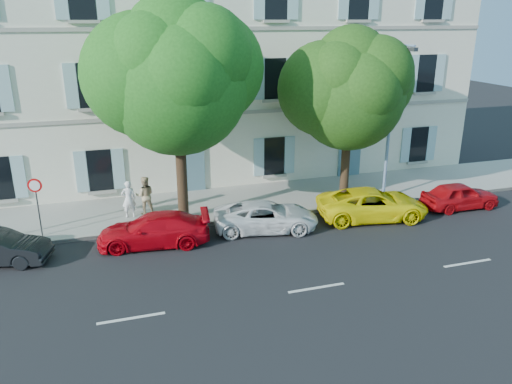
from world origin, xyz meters
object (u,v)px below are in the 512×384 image
object	(u,v)px
pedestrian_b	(145,195)
car_white_coupe	(266,216)
car_red_coupe	(154,230)
street_lamp	(392,115)
car_red_hatchback	(460,196)
tree_right	(349,95)
car_yellow_supercar	(372,204)
pedestrian_a	(129,199)
tree_left	(177,83)
road_sign	(36,195)

from	to	relation	value
pedestrian_b	car_white_coupe	bearing A→B (deg)	150.90
car_red_coupe	street_lamp	distance (m)	11.99
car_red_hatchback	tree_right	xyz separation A→B (m)	(-4.77, 2.46, 4.52)
car_yellow_supercar	pedestrian_a	bearing A→B (deg)	83.48
pedestrian_a	pedestrian_b	size ratio (longest dim) A/B	0.96
street_lamp	pedestrian_a	bearing A→B (deg)	174.37
car_red_coupe	pedestrian_a	size ratio (longest dim) A/B	2.61
tree_left	pedestrian_a	size ratio (longest dim) A/B	5.44
car_red_hatchback	pedestrian_a	xyz separation A→B (m)	(-14.87, 3.07, 0.36)
car_yellow_supercar	pedestrian_b	world-z (taller)	pedestrian_b
car_white_coupe	car_red_hatchback	size ratio (longest dim) A/B	1.20
car_white_coupe	tree_left	bearing A→B (deg)	69.38
car_red_coupe	tree_left	distance (m)	5.93
car_red_coupe	car_red_hatchback	size ratio (longest dim) A/B	1.19
tree_left	road_sign	size ratio (longest dim) A/B	3.74
car_white_coupe	pedestrian_b	world-z (taller)	pedestrian_b
tree_left	pedestrian_a	distance (m)	5.55
tree_right	pedestrian_a	world-z (taller)	tree_right
car_yellow_supercar	street_lamp	size ratio (longest dim) A/B	0.67
car_yellow_supercar	tree_left	distance (m)	9.90
car_red_coupe	pedestrian_b	distance (m)	3.10
pedestrian_a	car_red_coupe	bearing A→B (deg)	103.32
car_red_hatchback	pedestrian_b	bearing A→B (deg)	78.25
pedestrian_a	car_white_coupe	bearing A→B (deg)	151.58
car_white_coupe	pedestrian_b	xyz separation A→B (m)	(-4.69, 2.98, 0.41)
tree_left	pedestrian_b	distance (m)	5.30
car_red_hatchback	tree_left	bearing A→B (deg)	81.18
car_yellow_supercar	pedestrian_b	distance (m)	10.12
car_red_coupe	car_yellow_supercar	size ratio (longest dim) A/B	0.90
car_white_coupe	pedestrian_a	bearing A→B (deg)	73.81
car_red_coupe	road_sign	world-z (taller)	road_sign
tree_right	pedestrian_a	distance (m)	10.94
tree_left	pedestrian_a	bearing A→B (deg)	159.53
car_white_coupe	pedestrian_a	world-z (taller)	pedestrian_a
car_red_coupe	road_sign	size ratio (longest dim) A/B	1.79
tree_right	pedestrian_a	size ratio (longest dim) A/B	4.67
car_white_coupe	pedestrian_a	distance (m)	6.09
car_white_coupe	pedestrian_b	distance (m)	5.57
car_red_hatchback	street_lamp	distance (m)	4.98
car_red_coupe	tree_left	size ratio (longest dim) A/B	0.48
pedestrian_b	tree_right	bearing A→B (deg)	178.52
pedestrian_b	car_red_coupe	bearing A→B (deg)	93.83
pedestrian_a	tree_left	bearing A→B (deg)	158.46
tree_right	pedestrian_a	bearing A→B (deg)	176.56
car_yellow_supercar	tree_right	distance (m)	5.06
pedestrian_b	street_lamp	bearing A→B (deg)	176.44
car_red_hatchback	road_sign	xyz separation A→B (m)	(-18.41, 2.04, 1.28)
car_yellow_supercar	road_sign	size ratio (longest dim) A/B	2.00
car_red_hatchback	road_sign	world-z (taller)	road_sign
tree_left	tree_right	size ratio (longest dim) A/B	1.17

